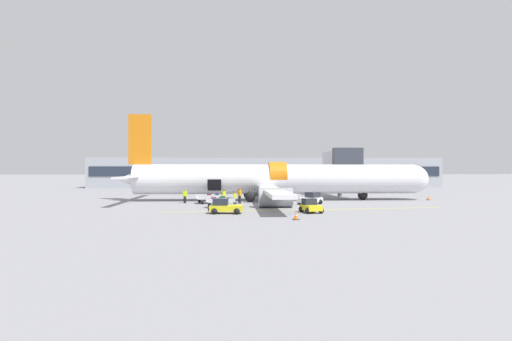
% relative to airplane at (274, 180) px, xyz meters
% --- Properties ---
extents(ground_plane, '(500.00, 500.00, 0.00)m').
position_rel_airplane_xyz_m(ground_plane, '(2.49, -5.05, -2.70)').
color(ground_plane, gray).
extents(apron_marking_line, '(28.74, 3.31, 0.01)m').
position_rel_airplane_xyz_m(apron_marking_line, '(2.25, -12.13, -2.70)').
color(apron_marking_line, yellow).
rests_on(apron_marking_line, ground_plane).
extents(terminal_strip, '(77.55, 12.62, 6.54)m').
position_rel_airplane_xyz_m(terminal_strip, '(2.49, 40.19, 0.57)').
color(terminal_strip, '#9EA3AD').
rests_on(terminal_strip, ground_plane).
extents(jet_bridge_stub, '(3.96, 9.56, 7.03)m').
position_rel_airplane_xyz_m(jet_bridge_stub, '(10.59, 5.75, 2.46)').
color(jet_bridge_stub, '#4C4C51').
rests_on(jet_bridge_stub, ground_plane).
extents(airplane, '(40.82, 37.51, 11.12)m').
position_rel_airplane_xyz_m(airplane, '(0.00, 0.00, 0.00)').
color(airplane, silver).
rests_on(airplane, ground_plane).
extents(baggage_tug_lead, '(2.18, 2.58, 1.33)m').
position_rel_airplane_xyz_m(baggage_tug_lead, '(1.95, -14.77, -2.14)').
color(baggage_tug_lead, yellow).
rests_on(baggage_tug_lead, ground_plane).
extents(baggage_tug_mid, '(3.21, 2.04, 1.40)m').
position_rel_airplane_xyz_m(baggage_tug_mid, '(-6.11, -15.01, -2.09)').
color(baggage_tug_mid, yellow).
rests_on(baggage_tug_mid, ground_plane).
extents(baggage_tug_rear, '(3.35, 3.17, 1.41)m').
position_rel_airplane_xyz_m(baggage_tug_rear, '(3.73, -5.92, -2.08)').
color(baggage_tug_rear, white).
rests_on(baggage_tug_rear, ground_plane).
extents(baggage_cart_loading, '(4.26, 2.75, 1.17)m').
position_rel_airplane_xyz_m(baggage_cart_loading, '(-7.87, -3.99, -2.14)').
color(baggage_cart_loading, '#B7BABF').
rests_on(baggage_cart_loading, ground_plane).
extents(baggage_cart_queued, '(3.81, 2.56, 1.21)m').
position_rel_airplane_xyz_m(baggage_cart_queued, '(-6.55, -9.25, -2.12)').
color(baggage_cart_queued, '#B7BABF').
rests_on(baggage_cart_queued, ground_plane).
extents(ground_crew_loader_a, '(0.57, 0.53, 1.72)m').
position_rel_airplane_xyz_m(ground_crew_loader_a, '(-11.09, -3.55, -1.80)').
color(ground_crew_loader_a, black).
rests_on(ground_crew_loader_a, ground_plane).
extents(ground_crew_loader_b, '(0.49, 0.65, 1.85)m').
position_rel_airplane_xyz_m(ground_crew_loader_b, '(-4.50, -3.64, -1.73)').
color(ground_crew_loader_b, black).
rests_on(ground_crew_loader_b, ground_plane).
extents(ground_crew_driver, '(0.51, 0.51, 1.60)m').
position_rel_airplane_xyz_m(ground_crew_driver, '(-5.11, -6.76, -1.86)').
color(ground_crew_driver, '#2D2D33').
rests_on(ground_crew_driver, ground_plane).
extents(ground_crew_supervisor, '(0.54, 0.63, 1.83)m').
position_rel_airplane_xyz_m(ground_crew_supervisor, '(-6.35, -6.28, -1.74)').
color(ground_crew_supervisor, '#2D2D33').
rests_on(ground_crew_supervisor, ground_plane).
extents(safety_cone_nose, '(0.50, 0.50, 0.58)m').
position_rel_airplane_xyz_m(safety_cone_nose, '(20.55, -0.61, -2.43)').
color(safety_cone_nose, black).
rests_on(safety_cone_nose, ground_plane).
extents(safety_cone_engine_left, '(0.52, 0.52, 0.66)m').
position_rel_airplane_xyz_m(safety_cone_engine_left, '(-0.26, -19.84, -2.39)').
color(safety_cone_engine_left, black).
rests_on(safety_cone_engine_left, ground_plane).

